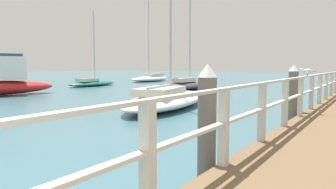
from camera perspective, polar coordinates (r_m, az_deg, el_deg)
name	(u,v)px	position (r m, az deg, el deg)	size (l,w,h in m)	color
pier_railing	(307,90)	(9.66, 24.88, 0.83)	(0.12, 18.24, 1.08)	beige
dock_piling_near	(207,125)	(4.55, 7.41, -5.79)	(0.29, 0.29, 1.85)	#6B6056
dock_piling_far	(293,95)	(9.76, 22.66, -0.11)	(0.29, 0.29, 1.85)	#6B6056
seagull_foreground	(307,71)	(9.64, 24.97, 4.07)	(0.48, 0.19, 0.21)	white
boat_2	(151,78)	(34.23, -3.31, 3.15)	(2.51, 6.44, 8.83)	white
boat_3	(187,85)	(22.73, 3.66, 1.91)	(2.24, 5.53, 7.45)	#4C4C51
boat_5	(92,83)	(27.43, -14.25, 2.21)	(2.22, 5.38, 6.61)	#197266
boat_6	(167,99)	(13.13, -0.17, -0.79)	(4.18, 7.52, 7.75)	white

